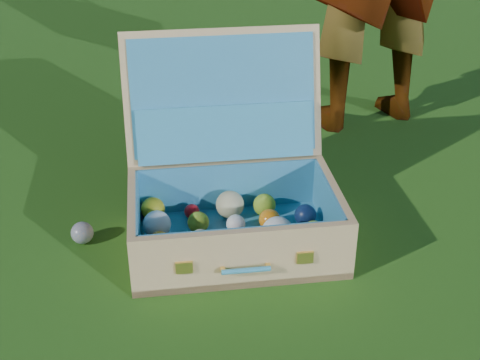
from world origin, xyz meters
The scene contains 3 objects.
ground centered at (0.00, 0.00, 0.00)m, with size 60.00×60.00×0.00m, color #215114.
stray_ball centered at (-0.48, -0.17, 0.03)m, with size 0.06×0.06×0.06m, color #436DAF.
suitcase centered at (-0.09, -0.03, 0.15)m, with size 0.69×0.67×0.52m.
Camera 1 is at (0.22, -1.60, 1.06)m, focal length 50.00 mm.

